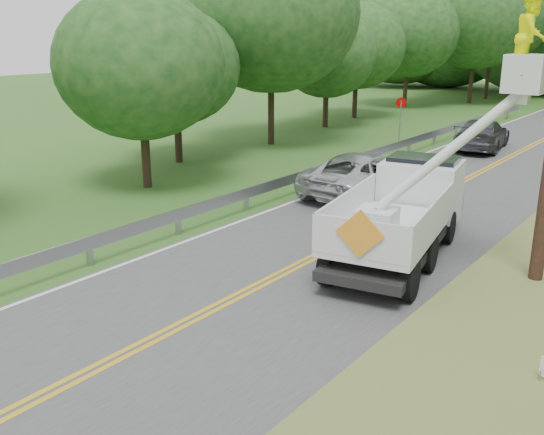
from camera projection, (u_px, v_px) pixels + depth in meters
The scene contains 8 objects.
ground at pixel (39, 399), 9.43m from camera, with size 140.00×140.00×0.00m, color #356025.
road at pixel (418, 204), 20.06m from camera, with size 7.20×96.00×0.03m.
guardrail at pixel (330, 168), 22.92m from camera, with size 0.18×48.00×0.77m.
treeline_left at pixel (387, 25), 37.85m from camera, with size 11.48×55.81×11.09m.
bucket_truck at pixel (416, 197), 15.38m from camera, with size 4.60×6.53×6.23m.
suv_silver at pixel (363, 174), 21.02m from camera, with size 2.46×5.34×1.49m, color silver.
suv_darkgrey at pixel (482, 134), 29.26m from camera, with size 2.02×4.97×1.44m, color #3C3F45.
stop_sign_permanent at pixel (400, 115), 29.26m from camera, with size 0.47×0.29×2.50m.
Camera 1 is at (7.86, -4.29, 5.48)m, focal length 39.88 mm.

